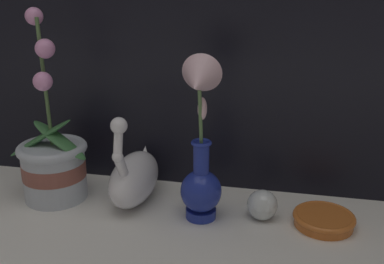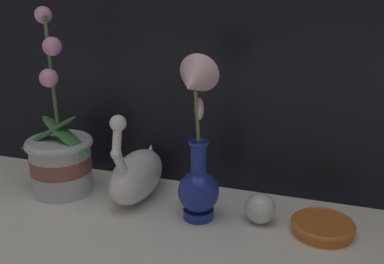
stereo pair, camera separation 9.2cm
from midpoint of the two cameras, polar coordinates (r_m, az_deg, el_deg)
ground_plane at (r=0.91m, az=-5.76°, el=-12.50°), size 2.80×2.80×0.00m
orchid_potted_plant at (r=1.05m, az=-19.64°, el=-3.63°), size 0.20×0.15×0.42m
swan_figurine at (r=1.01m, az=-9.96°, el=-5.57°), size 0.09×0.21×0.22m
blue_vase at (r=0.88m, az=-1.97°, el=-2.91°), size 0.08×0.12×0.34m
glass_sphere at (r=0.93m, az=6.10°, el=-9.25°), size 0.06×0.06×0.06m
amber_dish at (r=0.94m, az=13.69°, el=-10.74°), size 0.12×0.12×0.03m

